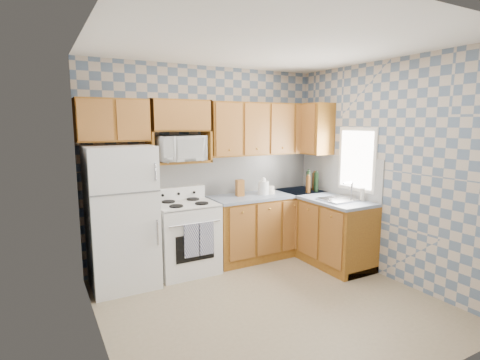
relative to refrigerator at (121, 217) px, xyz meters
name	(u,v)px	position (x,y,z in m)	size (l,w,h in m)	color
floor	(269,303)	(1.27, -1.25, -0.84)	(3.40, 3.40, 0.00)	#807055
back_wall	(208,165)	(1.27, 0.35, 0.51)	(3.40, 0.02, 2.70)	slate
right_wall	(384,170)	(2.97, -1.25, 0.51)	(0.02, 3.20, 2.70)	slate
backsplash_back	(233,174)	(1.68, 0.34, 0.36)	(2.60, 0.01, 0.56)	white
backsplash_right	(338,175)	(2.96, -0.45, 0.36)	(0.01, 1.60, 0.56)	white
refrigerator	(121,217)	(0.00, 0.00, 0.00)	(0.75, 0.70, 1.68)	white
stove_body	(186,238)	(0.80, 0.03, -0.39)	(0.76, 0.65, 0.90)	white
cooktop	(185,204)	(0.80, 0.03, 0.07)	(0.76, 0.65, 0.03)	silver
backguard	(178,193)	(0.80, 0.30, 0.16)	(0.76, 0.08, 0.17)	white
dish_towel_left	(192,241)	(0.76, -0.32, -0.32)	(0.20, 0.03, 0.41)	navy
dish_towel_right	(206,238)	(0.94, -0.32, -0.32)	(0.20, 0.03, 0.41)	navy
base_cabinets_back	(268,225)	(2.10, 0.05, -0.40)	(1.75, 0.60, 0.88)	brown
base_cabinets_right	(321,228)	(2.67, -0.45, -0.40)	(0.60, 1.60, 0.88)	brown
countertop_back	(269,195)	(2.10, 0.05, 0.06)	(1.77, 0.63, 0.04)	slate
countertop_right	(322,197)	(2.67, -0.45, 0.06)	(0.63, 1.60, 0.04)	slate
upper_cabinets_back	(264,129)	(2.10, 0.19, 1.01)	(1.75, 0.33, 0.74)	brown
upper_cabinets_fridge	(112,120)	(-0.02, 0.19, 1.13)	(0.82, 0.33, 0.50)	brown
upper_cabinets_right	(311,129)	(2.81, 0.00, 1.01)	(0.33, 0.70, 0.74)	brown
microwave_shelf	(180,162)	(0.80, 0.19, 0.60)	(0.80, 0.33, 0.03)	brown
microwave	(180,148)	(0.79, 0.14, 0.77)	(0.59, 0.40, 0.33)	white
sink	(339,200)	(2.67, -0.80, 0.09)	(0.48, 0.40, 0.03)	#B7B7BC
window	(357,159)	(2.96, -0.80, 0.61)	(0.02, 0.66, 0.86)	silver
bottle_0	(308,181)	(2.71, -0.10, 0.23)	(0.07, 0.07, 0.31)	black
bottle_1	(316,182)	(2.81, -0.16, 0.22)	(0.07, 0.07, 0.29)	black
bottle_2	(314,182)	(2.85, -0.06, 0.21)	(0.07, 0.07, 0.27)	#4E2D11
bottle_3	(308,184)	(2.64, -0.18, 0.20)	(0.07, 0.07, 0.25)	#4E2D11
knife_block	(240,188)	(1.65, 0.09, 0.19)	(0.10, 0.10, 0.23)	brown
electric_kettle	(263,188)	(1.99, 0.02, 0.18)	(0.15, 0.15, 0.19)	white
food_containers	(269,190)	(2.10, 0.04, 0.14)	(0.17, 0.17, 0.11)	beige
soap_bottle	(362,195)	(2.89, -0.99, 0.17)	(0.06, 0.06, 0.17)	beige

